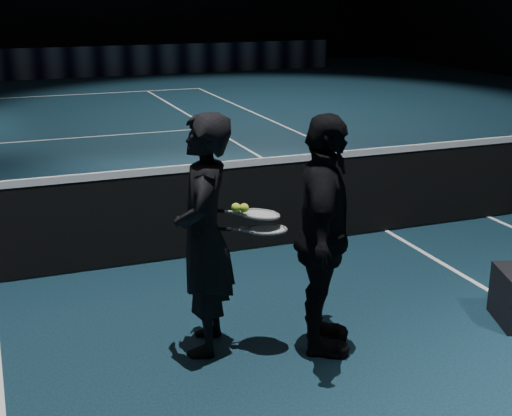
# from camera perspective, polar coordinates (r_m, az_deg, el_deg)

# --- Properties ---
(player_a) EXTENTS (0.64, 0.76, 1.76)m
(player_a) POSITION_cam_1_polar(r_m,az_deg,el_deg) (5.09, -4.18, -2.22)
(player_a) COLOR black
(player_a) RESTS_ON floor
(player_b) EXTENTS (0.84, 1.12, 1.76)m
(player_b) POSITION_cam_1_polar(r_m,az_deg,el_deg) (5.08, 5.41, -2.28)
(player_b) COLOR black
(player_b) RESTS_ON floor
(racket_lower) EXTENTS (0.71, 0.46, 0.03)m
(racket_lower) POSITION_cam_1_polar(r_m,az_deg,el_deg) (5.05, 0.89, -1.72)
(racket_lower) COLOR black
(racket_lower) RESTS_ON player_a
(racket_upper) EXTENTS (0.71, 0.42, 0.10)m
(racket_upper) POSITION_cam_1_polar(r_m,az_deg,el_deg) (5.06, 0.34, -0.51)
(racket_upper) COLOR black
(racket_upper) RESTS_ON player_b
(tennis_balls) EXTENTS (0.12, 0.10, 0.12)m
(tennis_balls) POSITION_cam_1_polar(r_m,az_deg,el_deg) (5.01, -1.33, 0.22)
(tennis_balls) COLOR #C4EF32
(tennis_balls) RESTS_ON racket_upper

